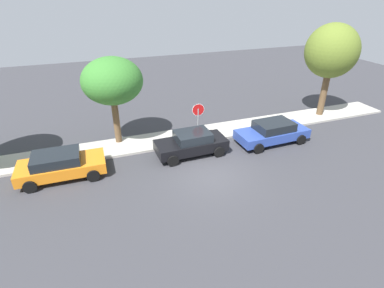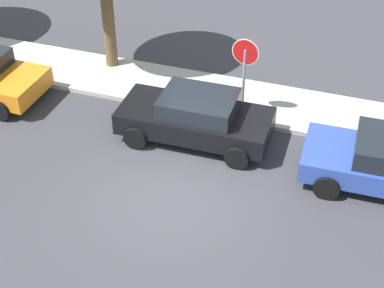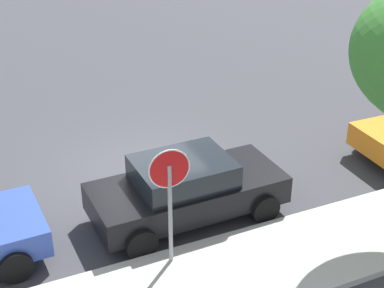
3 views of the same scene
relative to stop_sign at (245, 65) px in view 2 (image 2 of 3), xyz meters
name	(u,v)px [view 2 (image 2 of 3)]	position (x,y,z in m)	size (l,w,h in m)	color
ground_plane	(171,195)	(-0.79, -3.77, -1.74)	(60.00, 60.00, 0.00)	#38383D
sidewalk_curb	(223,97)	(-0.79, 0.79, -1.67)	(32.00, 2.26, 0.14)	#B2ADA3
stop_sign	(245,65)	(0.00, 0.00, 0.00)	(0.76, 0.09, 2.53)	gray
parked_car_black	(196,117)	(-0.94, -1.38, -1.01)	(4.15, 2.02, 1.41)	black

